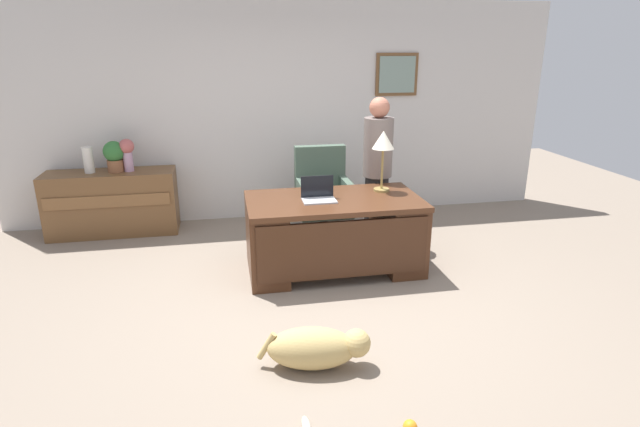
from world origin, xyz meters
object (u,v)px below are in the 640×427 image
dog_lying (317,348)px  desk_lamp (383,144)px  laptop (318,194)px  vase_empty (88,160)px  credenza (113,203)px  armchair (323,196)px  potted_plant (114,155)px  vase_with_flowers (127,152)px  dog_toy_bone (306,426)px  person_standing (377,171)px  dog_toy_ball (410,427)px  desk (334,232)px

dog_lying → desk_lamp: desk_lamp is taller
laptop → vase_empty: bearing=147.7°
credenza → armchair: bearing=-11.4°
armchair → potted_plant: (-2.36, 0.49, 0.48)m
credenza → vase_with_flowers: size_ratio=3.90×
vase_with_flowers → dog_toy_bone: vase_with_flowers is taller
person_standing → vase_with_flowers: bearing=162.0°
vase_with_flowers → vase_empty: bearing=180.0°
laptop → desk_lamp: (0.70, 0.19, 0.43)m
armchair → desk_lamp: (0.45, -0.83, 0.76)m
dog_toy_ball → armchair: bearing=87.7°
laptop → dog_toy_bone: 2.37m
vase_empty → potted_plant: (0.29, 0.00, 0.05)m
desk_lamp → vase_with_flowers: (-2.67, 1.33, -0.24)m
dog_lying → potted_plant: potted_plant is taller
vase_with_flowers → vase_empty: size_ratio=1.27×
potted_plant → desk_lamp: bearing=-25.3°
armchair → laptop: size_ratio=3.25×
credenza → vase_empty: size_ratio=4.94×
person_standing → dog_toy_bone: size_ratio=9.76×
armchair → laptop: bearing=-103.4°
vase_with_flowers → vase_empty: 0.44m
person_standing → desk: bearing=-134.2°
dog_toy_ball → desk_lamp: bearing=76.9°
desk_lamp → credenza: bearing=155.4°
vase_empty → dog_toy_ball: 4.68m
dog_lying → potted_plant: size_ratio=2.21×
vase_empty → armchair: bearing=-10.6°
vase_empty → desk_lamp: bearing=-23.2°
desk → person_standing: 1.00m
person_standing → dog_lying: size_ratio=2.07×
armchair → laptop: 1.10m
vase_empty → laptop: bearing=-32.3°
credenza → person_standing: 3.16m
desk → dog_toy_bone: bearing=-106.5°
desk → vase_with_flowers: (-2.13, 1.53, 0.58)m
desk_lamp → dog_toy_ball: size_ratio=7.26×
desk → dog_toy_bone: desk is taller
desk_lamp → dog_lying: bearing=-119.5°
desk → credenza: 2.82m
potted_plant → laptop: bearing=-35.6°
person_standing → laptop: bearing=-141.2°
laptop → potted_plant: 2.61m
desk → laptop: 0.43m
armchair → vase_with_flowers: size_ratio=2.74×
vase_empty → dog_toy_ball: vase_empty is taller
vase_empty → dog_lying: bearing=-56.0°
person_standing → vase_with_flowers: (-2.75, 0.89, 0.14)m
dog_toy_ball → laptop: bearing=92.7°
laptop → vase_empty: size_ratio=1.07×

